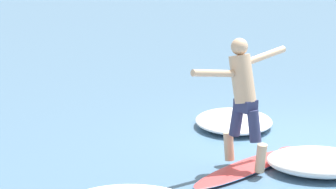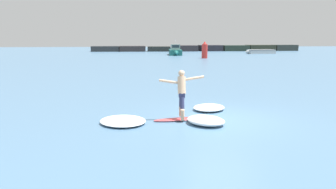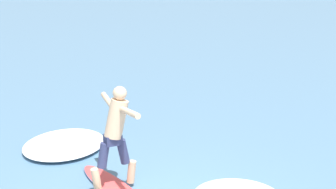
# 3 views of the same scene
# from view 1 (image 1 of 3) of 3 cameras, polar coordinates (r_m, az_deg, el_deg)

# --- Properties ---
(ground_plane) EXTENTS (200.00, 200.00, 0.00)m
(ground_plane) POSITION_cam_1_polar(r_m,az_deg,el_deg) (11.54, 10.71, -3.90)
(ground_plane) COLOR teal
(surfboard) EXTENTS (2.21, 0.71, 0.20)m
(surfboard) POSITION_cam_1_polar(r_m,az_deg,el_deg) (10.56, 5.59, -5.25)
(surfboard) COLOR #E24748
(surfboard) RESTS_ON ground
(surfer) EXTENTS (1.58, 0.79, 1.69)m
(surfer) POSITION_cam_1_polar(r_m,az_deg,el_deg) (10.27, 5.39, 0.15)
(surfer) COLOR #D8B08B
(surfer) RESTS_ON surfboard
(wave_foam_at_tail) EXTENTS (1.82, 1.85, 0.20)m
(wave_foam_at_tail) POSITION_cam_1_polar(r_m,az_deg,el_deg) (12.42, 4.74, -1.91)
(wave_foam_at_tail) COLOR white
(wave_foam_at_tail) RESTS_ON ground
(wave_foam_beside) EXTENTS (1.69, 1.74, 0.27)m
(wave_foam_beside) POSITION_cam_1_polar(r_m,az_deg,el_deg) (10.60, 10.78, -4.77)
(wave_foam_beside) COLOR white
(wave_foam_beside) RESTS_ON ground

